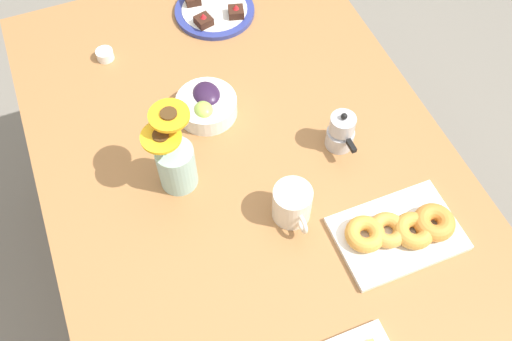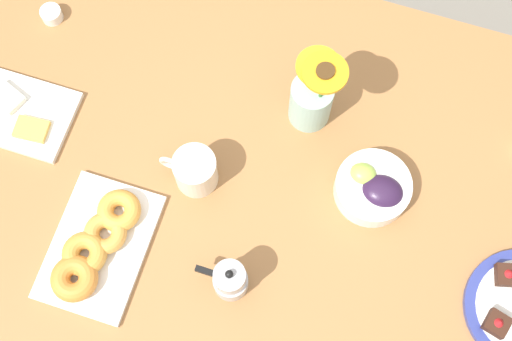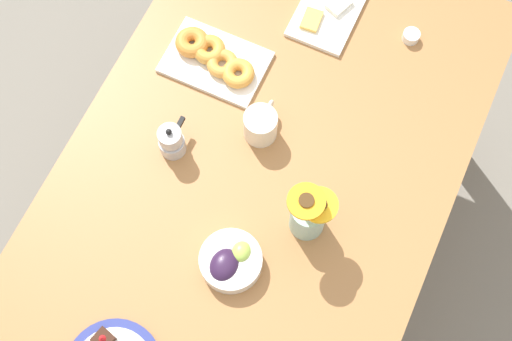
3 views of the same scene
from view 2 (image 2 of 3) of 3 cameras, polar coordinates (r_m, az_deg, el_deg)
ground_plane at (r=2.23m, az=-0.00°, el=-6.47°), size 6.00×6.00×0.00m
dining_table at (r=1.59m, az=-0.00°, el=-1.45°), size 1.60×1.00×0.74m
coffee_mug at (r=1.47m, az=-4.91°, el=-0.00°), size 0.12×0.09×0.10m
grape_bowl at (r=1.49m, az=9.38°, el=-1.38°), size 0.16×0.16×0.07m
cheese_platter at (r=1.64m, az=-19.02°, el=4.48°), size 0.26×0.17×0.03m
croissant_platter at (r=1.48m, az=-12.65°, el=-5.95°), size 0.19×0.28×0.05m
jam_cup_honey at (r=1.72m, az=-16.05°, el=11.94°), size 0.05×0.05×0.03m
flower_vase at (r=1.49m, az=4.51°, el=5.79°), size 0.11×0.12×0.24m
moka_pot at (r=1.41m, az=-2.09°, el=-8.74°), size 0.11×0.07×0.12m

